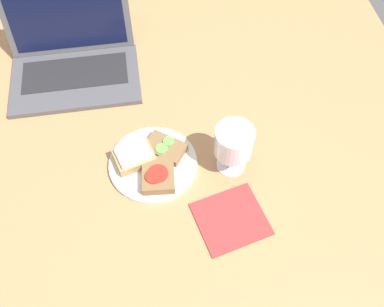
% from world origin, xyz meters
% --- Properties ---
extents(wooden_table, '(1.40, 1.40, 0.03)m').
position_xyz_m(wooden_table, '(0.00, 0.00, 0.01)').
color(wooden_table, '#B27F51').
rests_on(wooden_table, ground).
extents(plate, '(0.21, 0.21, 0.01)m').
position_xyz_m(plate, '(-0.04, -0.06, 0.04)').
color(plate, silver).
rests_on(plate, wooden_table).
extents(sandwich_with_tomato, '(0.08, 0.10, 0.03)m').
position_xyz_m(sandwich_with_tomato, '(-0.04, -0.11, 0.05)').
color(sandwich_with_tomato, brown).
rests_on(sandwich_with_tomato, plate).
extents(sandwich_with_cucumber, '(0.11, 0.10, 0.03)m').
position_xyz_m(sandwich_with_cucumber, '(-0.01, -0.03, 0.05)').
color(sandwich_with_cucumber, brown).
rests_on(sandwich_with_cucumber, plate).
extents(sandwich_with_cheese, '(0.11, 0.09, 0.03)m').
position_xyz_m(sandwich_with_cheese, '(-0.09, -0.05, 0.06)').
color(sandwich_with_cheese, '#A88456').
rests_on(sandwich_with_cheese, plate).
extents(wine_glass, '(0.09, 0.09, 0.13)m').
position_xyz_m(wine_glass, '(0.14, -0.09, 0.12)').
color(wine_glass, white).
rests_on(wine_glass, wooden_table).
extents(laptop, '(0.35, 0.27, 0.19)m').
position_xyz_m(laptop, '(-0.22, 0.28, 0.07)').
color(laptop, '#4C4C51').
rests_on(laptop, wooden_table).
extents(napkin, '(0.17, 0.17, 0.00)m').
position_xyz_m(napkin, '(0.11, -0.23, 0.03)').
color(napkin, '#B23333').
rests_on(napkin, wooden_table).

